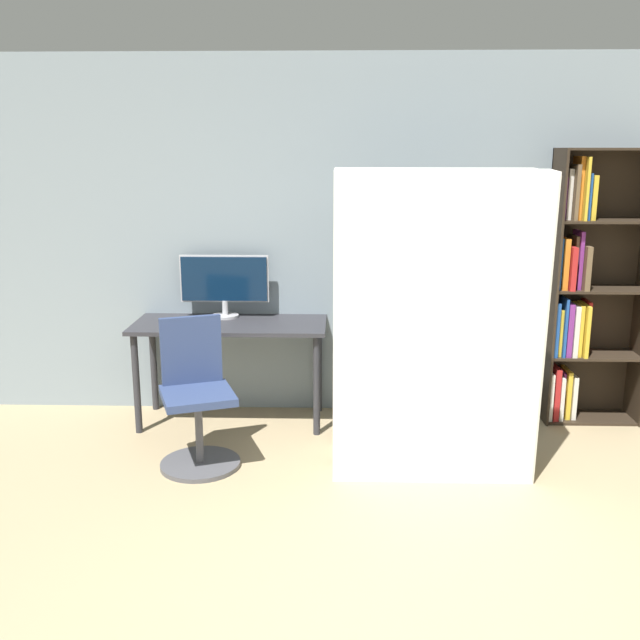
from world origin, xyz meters
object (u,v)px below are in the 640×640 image
Objects in this scene: office_chair at (197,406)px; mattress_far at (431,318)px; bookshelf at (583,294)px; mattress_near at (438,332)px; monitor at (224,282)px.

office_chair is 0.50× the size of mattress_far.
bookshelf is 1.06× the size of mattress_near.
bookshelf is 1.06× the size of mattress_far.
mattress_far is at bearing -27.74° from monitor.
office_chair is at bearing 173.05° from mattress_near.
mattress_far is at bearing 90.00° from mattress_near.
mattress_near is at bearing -37.32° from monitor.
monitor is at bearing 179.51° from bookshelf.
bookshelf is at bearing 18.38° from office_chair.
mattress_near is 0.35m from mattress_far.
office_chair is at bearing -173.92° from mattress_far.
mattress_near reaches higher than monitor.
monitor is 1.84m from mattress_near.
mattress_near reaches higher than mattress_far.
monitor is at bearing 86.85° from office_chair.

